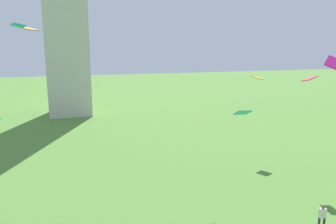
# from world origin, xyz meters

# --- Properties ---
(person_3) EXTENTS (0.50, 0.27, 1.60)m
(person_3) POSITION_xyz_m (10.20, 15.55, 0.91)
(person_3) COLOR #2D3338
(person_3) RESTS_ON ground_plane
(kite_flying_0) EXTENTS (1.67, 1.75, 0.39)m
(kite_flying_0) POSITION_xyz_m (-7.58, 29.02, 12.55)
(kite_flying_0) COLOR gold
(kite_flying_2) EXTENTS (1.03, 0.72, 0.43)m
(kite_flying_2) POSITION_xyz_m (5.11, 16.95, 7.48)
(kite_flying_2) COLOR #29BBB3
(kite_flying_4) EXTENTS (0.92, 1.25, 0.62)m
(kite_flying_4) POSITION_xyz_m (15.63, 24.81, 8.36)
(kite_flying_4) COLOR #C31F3D
(kite_flying_5) EXTENTS (0.96, 1.14, 0.26)m
(kite_flying_5) POSITION_xyz_m (-7.20, 20.74, 12.46)
(kite_flying_5) COLOR #0FB8BB
(kite_flying_7) EXTENTS (1.27, 1.51, 0.41)m
(kite_flying_7) POSITION_xyz_m (14.49, 31.56, 7.75)
(kite_flying_7) COLOR #BF970E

